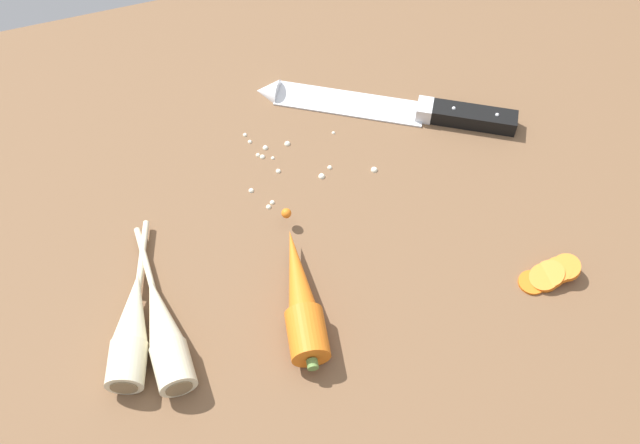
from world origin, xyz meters
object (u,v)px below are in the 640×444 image
parsnip_front (132,328)px  carrot_slice_stack (550,274)px  parsnip_mid_left (164,330)px  chefs_knife (381,106)px  whole_carrot (301,297)px

parsnip_front → carrot_slice_stack: bearing=-8.8°
parsnip_front → parsnip_mid_left: bearing=-23.2°
chefs_knife → whole_carrot: size_ratio=1.58×
chefs_knife → carrot_slice_stack: bearing=-73.0°
chefs_knife → parsnip_front: 43.64cm
chefs_knife → parsnip_mid_left: parsnip_mid_left is taller
chefs_knife → whole_carrot: whole_carrot is taller
whole_carrot → parsnip_front: 18.36cm
parsnip_mid_left → parsnip_front: bearing=156.8°
parsnip_front → parsnip_mid_left: 3.46cm
whole_carrot → parsnip_front: size_ratio=0.98×
parsnip_mid_left → chefs_knife: bearing=36.0°
whole_carrot → parsnip_mid_left: size_ratio=0.94×
chefs_knife → parsnip_front: size_ratio=1.55×
parsnip_mid_left → carrot_slice_stack: 43.40cm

